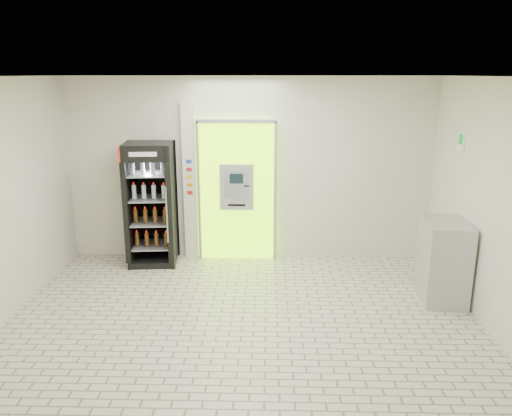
{
  "coord_description": "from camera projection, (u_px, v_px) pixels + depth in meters",
  "views": [
    {
      "loc": [
        0.32,
        -5.58,
        3.03
      ],
      "look_at": [
        0.14,
        1.2,
        1.2
      ],
      "focal_mm": 35.0,
      "sensor_mm": 36.0,
      "label": 1
    }
  ],
  "objects": [
    {
      "name": "steel_cabinet",
      "position": [
        443.0,
        261.0,
        6.81
      ],
      "size": [
        0.62,
        0.88,
        1.12
      ],
      "rotation": [
        0.0,
        0.0,
        -0.07
      ],
      "color": "#AAACB1",
      "rests_on": "ground"
    },
    {
      "name": "room_shell",
      "position": [
        241.0,
        181.0,
        5.7
      ],
      "size": [
        6.0,
        6.0,
        6.0
      ],
      "color": "silver",
      "rests_on": "ground"
    },
    {
      "name": "ground",
      "position": [
        242.0,
        326.0,
        6.18
      ],
      "size": [
        6.0,
        6.0,
        0.0
      ],
      "primitive_type": "plane",
      "color": "beige",
      "rests_on": "ground"
    },
    {
      "name": "pillar",
      "position": [
        190.0,
        182.0,
        8.23
      ],
      "size": [
        0.22,
        0.11,
        2.6
      ],
      "color": "silver",
      "rests_on": "ground"
    },
    {
      "name": "atm_assembly",
      "position": [
        237.0,
        190.0,
        8.21
      ],
      "size": [
        1.3,
        0.24,
        2.33
      ],
      "color": "#8FF102",
      "rests_on": "ground"
    },
    {
      "name": "exit_sign",
      "position": [
        461.0,
        141.0,
        6.9
      ],
      "size": [
        0.02,
        0.22,
        0.26
      ],
      "color": "white",
      "rests_on": "room_shell"
    },
    {
      "name": "beverage_cooler",
      "position": [
        151.0,
        206.0,
        8.06
      ],
      "size": [
        0.8,
        0.74,
        1.99
      ],
      "rotation": [
        0.0,
        0.0,
        0.09
      ],
      "color": "black",
      "rests_on": "ground"
    }
  ]
}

